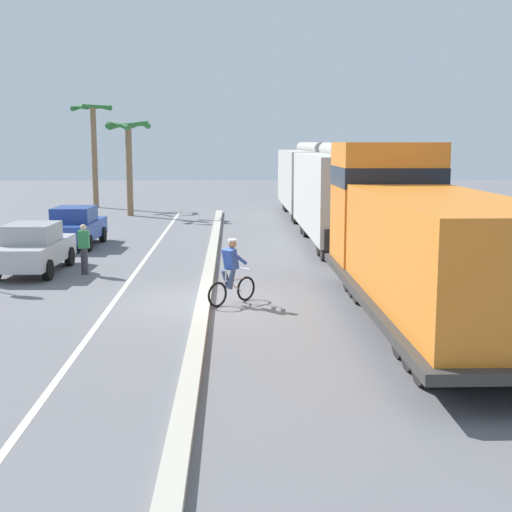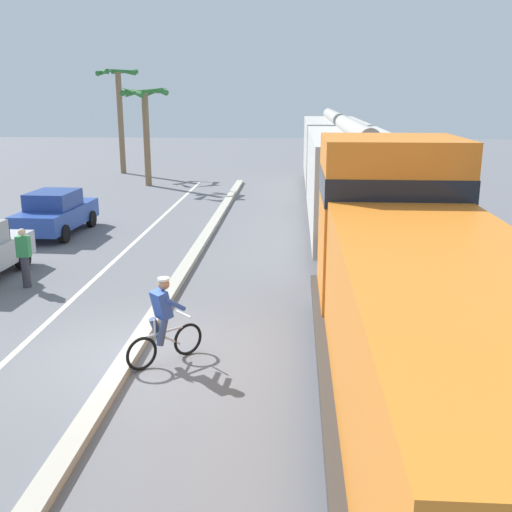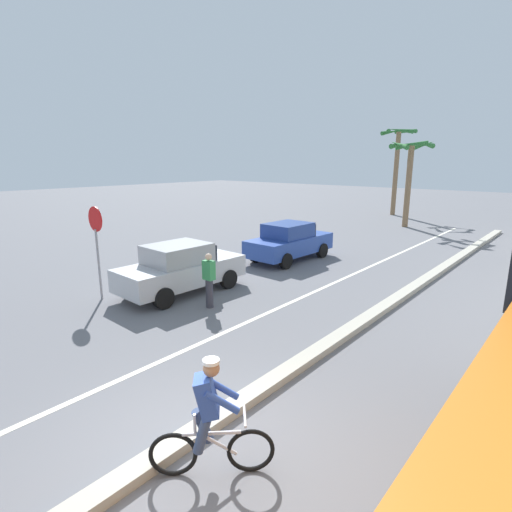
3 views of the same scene
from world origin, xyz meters
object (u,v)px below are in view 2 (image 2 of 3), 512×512
(hopper_car_middle, at_px, (332,151))
(cyclist, at_px, (164,323))
(palm_tree_near, at_px, (145,110))
(locomotive, at_px, (419,309))
(hopper_car_lead, at_px, (351,181))
(parked_car_blue, at_px, (56,212))
(pedestrian_by_cars, at_px, (24,257))
(palm_tree_far, at_px, (119,96))

(hopper_car_middle, distance_m, cyclist, 22.65)
(cyclist, bearing_deg, palm_tree_near, 104.37)
(locomotive, relative_size, hopper_car_lead, 1.10)
(palm_tree_near, bearing_deg, parked_car_blue, -92.27)
(cyclist, xyz_separation_m, pedestrian_by_cars, (-4.72, 4.40, 0.03))
(hopper_car_lead, relative_size, cyclist, 6.18)
(pedestrian_by_cars, bearing_deg, palm_tree_near, 93.49)
(locomotive, xyz_separation_m, palm_tree_far, (-13.21, 29.67, 3.08))
(cyclist, distance_m, palm_tree_far, 29.71)
(hopper_car_middle, xyz_separation_m, palm_tree_far, (-13.21, 5.92, 2.80))
(palm_tree_far, bearing_deg, hopper_car_lead, -52.98)
(locomotive, relative_size, hopper_car_middle, 1.10)
(hopper_car_middle, bearing_deg, cyclist, -101.31)
(parked_car_blue, bearing_deg, cyclist, -59.21)
(parked_car_blue, height_order, palm_tree_near, palm_tree_near)
(hopper_car_middle, distance_m, palm_tree_far, 14.74)
(cyclist, height_order, palm_tree_near, palm_tree_near)
(locomotive, distance_m, hopper_car_lead, 12.16)
(locomotive, height_order, palm_tree_far, palm_tree_far)
(hopper_car_lead, bearing_deg, locomotive, -90.00)
(palm_tree_near, bearing_deg, locomotive, -67.15)
(hopper_car_lead, bearing_deg, cyclist, -112.75)
(parked_car_blue, bearing_deg, hopper_car_middle, 47.07)
(hopper_car_lead, distance_m, palm_tree_near, 16.11)
(hopper_car_lead, bearing_deg, palm_tree_far, 127.02)
(palm_tree_near, height_order, pedestrian_by_cars, palm_tree_near)
(locomotive, bearing_deg, palm_tree_far, 114.00)
(parked_car_blue, relative_size, palm_tree_near, 0.77)
(hopper_car_middle, distance_m, parked_car_blue, 15.84)
(hopper_car_middle, bearing_deg, parked_car_blue, -132.93)
(hopper_car_lead, xyz_separation_m, palm_tree_near, (-10.27, 12.22, 2.11))
(locomotive, relative_size, pedestrian_by_cars, 7.17)
(palm_tree_far, height_order, pedestrian_by_cars, palm_tree_far)
(hopper_car_middle, bearing_deg, palm_tree_near, 176.54)
(locomotive, height_order, palm_tree_near, palm_tree_near)
(hopper_car_lead, distance_m, pedestrian_by_cars, 11.11)
(cyclist, bearing_deg, locomotive, -19.63)
(hopper_car_middle, xyz_separation_m, cyclist, (-4.43, -22.17, -1.26))
(palm_tree_near, relative_size, palm_tree_far, 0.83)
(hopper_car_lead, bearing_deg, pedestrian_by_cars, -145.98)
(palm_tree_near, distance_m, palm_tree_far, 6.09)
(cyclist, bearing_deg, hopper_car_lead, 67.25)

